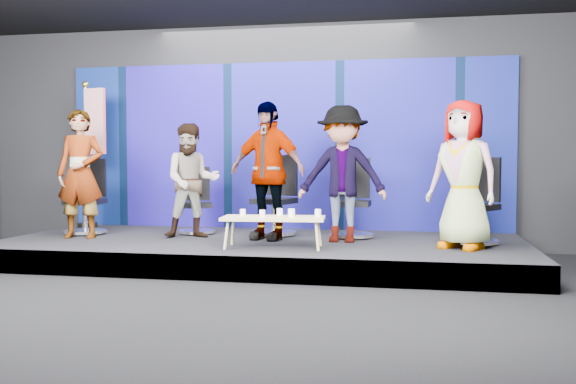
% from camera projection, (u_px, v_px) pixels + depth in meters
% --- Properties ---
extents(ground, '(10.00, 10.00, 0.00)m').
position_uv_depth(ground, '(204.00, 302.00, 6.27)').
color(ground, black).
rests_on(ground, ground).
extents(room_walls, '(10.02, 8.02, 3.51)m').
position_uv_depth(room_walls, '(202.00, 51.00, 6.14)').
color(room_walls, black).
rests_on(room_walls, ground).
extents(riser, '(7.00, 3.00, 0.30)m').
position_uv_depth(riser, '(262.00, 251.00, 8.71)').
color(riser, black).
rests_on(riser, ground).
extents(backdrop, '(7.00, 0.08, 2.60)m').
position_uv_depth(backdrop, '(283.00, 146.00, 10.05)').
color(backdrop, '#072054').
rests_on(backdrop, riser).
extents(chair_a, '(0.69, 0.69, 1.10)m').
position_uv_depth(chair_a, '(86.00, 209.00, 9.38)').
color(chair_a, silver).
rests_on(chair_a, riser).
extents(panelist_a, '(0.69, 0.50, 1.78)m').
position_uv_depth(panelist_a, '(80.00, 174.00, 8.85)').
color(panelist_a, black).
rests_on(panelist_a, riser).
extents(chair_b, '(0.71, 0.71, 0.98)m').
position_uv_depth(chair_b, '(197.00, 212.00, 9.40)').
color(chair_b, silver).
rests_on(chair_b, riser).
extents(panelist_b, '(0.93, 0.83, 1.59)m').
position_uv_depth(panelist_b, '(192.00, 181.00, 8.88)').
color(panelist_b, black).
rests_on(panelist_b, riser).
extents(chair_c, '(0.80, 0.80, 1.15)m').
position_uv_depth(chair_c, '(276.00, 209.00, 9.20)').
color(chair_c, silver).
rests_on(chair_c, riser).
extents(panelist_c, '(1.18, 0.73, 1.87)m').
position_uv_depth(panelist_c, '(267.00, 171.00, 8.68)').
color(panelist_c, black).
rests_on(panelist_c, riser).
extents(chair_d, '(0.64, 0.64, 1.11)m').
position_uv_depth(chair_d, '(352.00, 211.00, 8.94)').
color(chair_d, silver).
rests_on(chair_d, riser).
extents(panelist_d, '(1.18, 0.69, 1.80)m').
position_uv_depth(panelist_d, '(342.00, 174.00, 8.44)').
color(panelist_d, black).
rests_on(panelist_d, riser).
extents(chair_e, '(0.87, 0.87, 1.12)m').
position_uv_depth(chair_e, '(476.00, 216.00, 8.24)').
color(chair_e, silver).
rests_on(chair_e, riser).
extents(panelist_e, '(1.06, 0.95, 1.81)m').
position_uv_depth(panelist_e, '(463.00, 175.00, 7.80)').
color(panelist_e, black).
rests_on(panelist_e, riser).
extents(coffee_table, '(1.30, 0.64, 0.39)m').
position_uv_depth(coffee_table, '(273.00, 219.00, 7.89)').
color(coffee_table, tan).
rests_on(coffee_table, riser).
extents(mug_a, '(0.07, 0.07, 0.08)m').
position_uv_depth(mug_a, '(243.00, 212.00, 8.01)').
color(mug_a, silver).
rests_on(mug_a, coffee_table).
extents(mug_b, '(0.07, 0.07, 0.09)m').
position_uv_depth(mug_b, '(262.00, 213.00, 7.86)').
color(mug_b, silver).
rests_on(mug_b, coffee_table).
extents(mug_c, '(0.08, 0.08, 0.09)m').
position_uv_depth(mug_c, '(280.00, 212.00, 8.02)').
color(mug_c, silver).
rests_on(mug_c, coffee_table).
extents(mug_d, '(0.09, 0.09, 0.10)m').
position_uv_depth(mug_d, '(291.00, 213.00, 7.85)').
color(mug_d, silver).
rests_on(mug_d, coffee_table).
extents(mug_e, '(0.08, 0.08, 0.09)m').
position_uv_depth(mug_e, '(318.00, 213.00, 7.91)').
color(mug_e, silver).
rests_on(mug_e, coffee_table).
extents(flag_stand, '(0.52, 0.31, 2.30)m').
position_uv_depth(flag_stand, '(92.00, 151.00, 9.90)').
color(flag_stand, black).
rests_on(flag_stand, riser).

